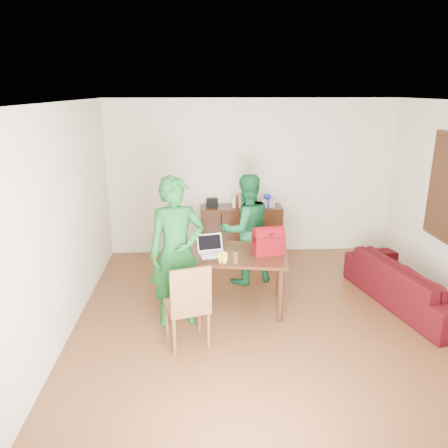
{
  "coord_description": "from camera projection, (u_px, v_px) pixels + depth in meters",
  "views": [
    {
      "loc": [
        -0.9,
        -4.74,
        2.84
      ],
      "look_at": [
        -0.59,
        0.86,
        1.1
      ],
      "focal_mm": 35.0,
      "sensor_mm": 36.0,
      "label": 1
    }
  ],
  "objects": [
    {
      "name": "room",
      "position": [
        278.0,
        225.0,
        5.14
      ],
      "size": [
        5.2,
        5.7,
        2.9
      ],
      "color": "#402710",
      "rests_on": "ground"
    },
    {
      "name": "table",
      "position": [
        225.0,
        259.0,
        5.81
      ],
      "size": [
        1.76,
        1.16,
        0.77
      ],
      "rotation": [
        0.0,
        0.0,
        -0.15
      ],
      "color": "black",
      "rests_on": "ground"
    },
    {
      "name": "chair",
      "position": [
        188.0,
        320.0,
        5.01
      ],
      "size": [
        0.57,
        0.55,
        1.02
      ],
      "rotation": [
        0.0,
        0.0,
        0.29
      ],
      "color": "brown",
      "rests_on": "ground"
    },
    {
      "name": "person_near",
      "position": [
        177.0,
        253.0,
        5.3
      ],
      "size": [
        0.77,
        0.6,
        1.88
      ],
      "primitive_type": "imported",
      "rotation": [
        0.0,
        0.0,
        0.24
      ],
      "color": "#135520",
      "rests_on": "ground"
    },
    {
      "name": "person_far",
      "position": [
        246.0,
        229.0,
        6.51
      ],
      "size": [
        0.98,
        0.87,
        1.67
      ],
      "primitive_type": "imported",
      "rotation": [
        0.0,
        0.0,
        3.48
      ],
      "color": "#13592E",
      "rests_on": "ground"
    },
    {
      "name": "laptop",
      "position": [
        213.0,
        252.0,
        5.68
      ],
      "size": [
        0.38,
        0.3,
        0.24
      ],
      "rotation": [
        0.0,
        0.0,
        0.23
      ],
      "color": "white",
      "rests_on": "table"
    },
    {
      "name": "bananas",
      "position": [
        223.0,
        261.0,
        5.4
      ],
      "size": [
        0.16,
        0.1,
        0.06
      ],
      "primitive_type": null,
      "rotation": [
        0.0,
        0.0,
        0.05
      ],
      "color": "yellow",
      "rests_on": "table"
    },
    {
      "name": "bottle",
      "position": [
        236.0,
        256.0,
        5.39
      ],
      "size": [
        0.06,
        0.06,
        0.18
      ],
      "primitive_type": "cylinder",
      "rotation": [
        0.0,
        0.0,
        -0.08
      ],
      "color": "#533113",
      "rests_on": "table"
    },
    {
      "name": "red_bag",
      "position": [
        268.0,
        243.0,
        5.7
      ],
      "size": [
        0.42,
        0.29,
        0.29
      ],
      "primitive_type": "cube",
      "rotation": [
        0.0,
        0.0,
        0.17
      ],
      "color": "#6B070D",
      "rests_on": "table"
    },
    {
      "name": "sofa",
      "position": [
        411.0,
        283.0,
        5.95
      ],
      "size": [
        1.25,
        2.2,
        0.61
      ],
      "primitive_type": "imported",
      "rotation": [
        0.0,
        0.0,
        1.8
      ],
      "color": "#360710",
      "rests_on": "ground"
    }
  ]
}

